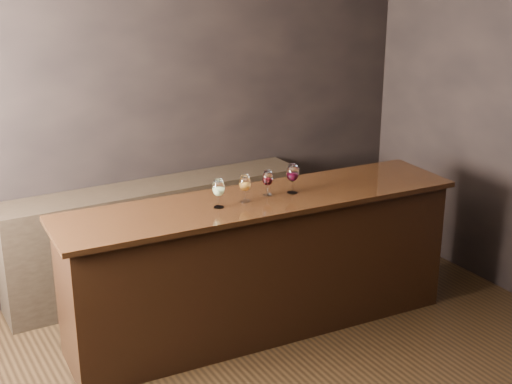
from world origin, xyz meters
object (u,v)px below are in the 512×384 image
bar_counter (261,267)px  glass_white (219,189)px  glass_red_a (268,179)px  glass_amber (245,184)px  glass_red_b (293,174)px  back_bar_shelf (158,237)px

bar_counter → glass_white: 0.74m
glass_white → glass_red_a: size_ratio=1.10×
glass_amber → glass_red_b: bearing=-0.7°
bar_counter → glass_red_a: size_ratio=15.51×
back_bar_shelf → glass_amber: size_ratio=13.00×
glass_red_a → glass_red_b: bearing=-12.3°
bar_counter → glass_amber: (-0.13, -0.01, 0.65)m
bar_counter → glass_white: (-0.34, -0.02, 0.66)m
glass_amber → glass_red_a: (0.20, 0.03, -0.01)m
glass_red_a → bar_counter: bearing=-159.8°
glass_white → glass_amber: bearing=3.5°
bar_counter → glass_red_b: glass_red_b is taller
bar_counter → glass_amber: size_ratio=14.76×
back_bar_shelf → glass_red_b: size_ratio=11.76×
glass_amber → bar_counter: bearing=4.3°
bar_counter → glass_red_b: 0.71m
back_bar_shelf → glass_red_b: (0.64, -1.01, 0.71)m
back_bar_shelf → glass_red_b: 1.39m
glass_amber → glass_red_a: 0.20m
glass_amber → glass_white: bearing=-176.5°
bar_counter → back_bar_shelf: bearing=114.7°
back_bar_shelf → glass_red_b: bearing=-57.6°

